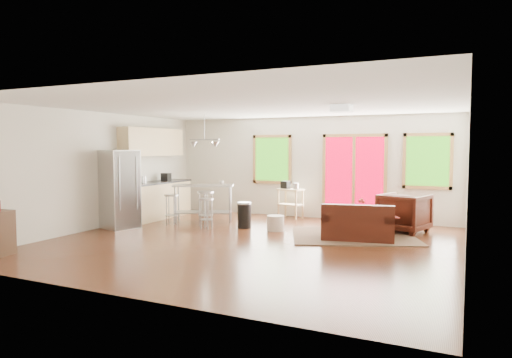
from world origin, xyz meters
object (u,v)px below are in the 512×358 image
at_px(island, 204,196).
at_px(kitchen_cart, 290,193).
at_px(rug, 353,236).
at_px(ottoman, 344,219).
at_px(armchair, 404,211).
at_px(loveseat, 358,225).
at_px(refrigerator, 120,189).
at_px(coffee_table, 360,217).

xyz_separation_m(island, kitchen_cart, (1.70, 1.43, 0.02)).
xyz_separation_m(rug, ottoman, (-0.43, 0.89, 0.20)).
height_order(rug, armchair, armchair).
height_order(ottoman, island, island).
relative_size(loveseat, ottoman, 2.38).
xyz_separation_m(loveseat, refrigerator, (-5.16, -0.91, 0.59)).
xyz_separation_m(coffee_table, kitchen_cart, (-2.07, 1.27, 0.32)).
height_order(rug, ottoman, ottoman).
bearing_deg(armchair, loveseat, 77.24).
relative_size(armchair, island, 0.60).
distance_m(rug, refrigerator, 5.23).
bearing_deg(coffee_table, armchair, 27.76).
bearing_deg(coffee_table, island, -177.50).
relative_size(ottoman, kitchen_cart, 0.65).
relative_size(coffee_table, ottoman, 1.59).
xyz_separation_m(rug, armchair, (0.88, 0.92, 0.45)).
bearing_deg(island, rug, -4.68).
relative_size(loveseat, armchair, 1.60).
bearing_deg(refrigerator, ottoman, 41.56).
xyz_separation_m(loveseat, kitchen_cart, (-2.19, 2.03, 0.36)).
xyz_separation_m(rug, coffee_table, (0.03, 0.47, 0.32)).
distance_m(armchair, kitchen_cart, 3.03).
xyz_separation_m(ottoman, kitchen_cart, (-1.61, 0.85, 0.44)).
relative_size(coffee_table, armchair, 1.07).
distance_m(coffee_table, armchair, 0.96).
distance_m(loveseat, ottoman, 1.32).
distance_m(coffee_table, island, 3.79).
bearing_deg(armchair, refrigerator, 38.02).
bearing_deg(island, ottoman, 9.93).
relative_size(rug, island, 1.57).
relative_size(coffee_table, kitchen_cart, 1.04).
relative_size(rug, armchair, 2.63).
distance_m(loveseat, armchair, 1.42).
bearing_deg(kitchen_cart, island, -139.95).
bearing_deg(rug, loveseat, -63.31).
xyz_separation_m(ottoman, refrigerator, (-4.59, -2.09, 0.67)).
bearing_deg(refrigerator, kitchen_cart, 61.75).
distance_m(rug, kitchen_cart, 2.76).
bearing_deg(armchair, rug, 64.50).
height_order(armchair, ottoman, armchair).
relative_size(ottoman, island, 0.40).
bearing_deg(coffee_table, kitchen_cart, 148.53).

